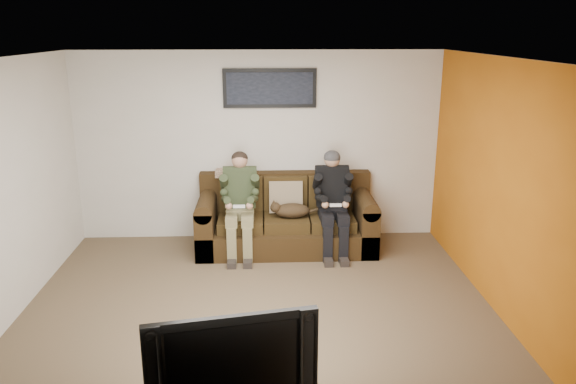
{
  "coord_description": "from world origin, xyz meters",
  "views": [
    {
      "loc": [
        0.07,
        -5.36,
        2.87
      ],
      "look_at": [
        0.36,
        1.2,
        0.95
      ],
      "focal_mm": 35.0,
      "sensor_mm": 36.0,
      "label": 1
    }
  ],
  "objects_px": {
    "person_right": "(333,196)",
    "cat": "(291,210)",
    "framed_poster": "(270,88)",
    "television": "(231,352)",
    "sofa": "(286,220)",
    "person_left": "(240,198)"
  },
  "relations": [
    {
      "from": "sofa",
      "to": "framed_poster",
      "type": "relative_size",
      "value": 1.88
    },
    {
      "from": "person_right",
      "to": "cat",
      "type": "bearing_deg",
      "value": 179.72
    },
    {
      "from": "framed_poster",
      "to": "television",
      "type": "height_order",
      "value": "framed_poster"
    },
    {
      "from": "person_right",
      "to": "cat",
      "type": "relative_size",
      "value": 2.03
    },
    {
      "from": "cat",
      "to": "person_right",
      "type": "bearing_deg",
      "value": -0.28
    },
    {
      "from": "cat",
      "to": "framed_poster",
      "type": "bearing_deg",
      "value": 113.77
    },
    {
      "from": "sofa",
      "to": "framed_poster",
      "type": "height_order",
      "value": "framed_poster"
    },
    {
      "from": "person_left",
      "to": "cat",
      "type": "bearing_deg",
      "value": 0.27
    },
    {
      "from": "sofa",
      "to": "framed_poster",
      "type": "bearing_deg",
      "value": 117.63
    },
    {
      "from": "sofa",
      "to": "person_left",
      "type": "xyz_separation_m",
      "value": [
        -0.61,
        -0.2,
        0.39
      ]
    },
    {
      "from": "person_left",
      "to": "framed_poster",
      "type": "xyz_separation_m",
      "value": [
        0.41,
        0.58,
        1.35
      ]
    },
    {
      "from": "sofa",
      "to": "person_left",
      "type": "distance_m",
      "value": 0.75
    },
    {
      "from": "person_left",
      "to": "cat",
      "type": "distance_m",
      "value": 0.69
    },
    {
      "from": "person_left",
      "to": "television",
      "type": "distance_m",
      "value": 3.59
    },
    {
      "from": "sofa",
      "to": "television",
      "type": "xyz_separation_m",
      "value": [
        -0.53,
        -3.78,
        0.37
      ]
    },
    {
      "from": "sofa",
      "to": "cat",
      "type": "height_order",
      "value": "sofa"
    },
    {
      "from": "cat",
      "to": "framed_poster",
      "type": "xyz_separation_m",
      "value": [
        -0.25,
        0.58,
        1.53
      ]
    },
    {
      "from": "sofa",
      "to": "person_right",
      "type": "bearing_deg",
      "value": -18.0
    },
    {
      "from": "cat",
      "to": "person_left",
      "type": "bearing_deg",
      "value": -179.73
    },
    {
      "from": "cat",
      "to": "framed_poster",
      "type": "height_order",
      "value": "framed_poster"
    },
    {
      "from": "cat",
      "to": "sofa",
      "type": "bearing_deg",
      "value": 105.48
    },
    {
      "from": "television",
      "to": "sofa",
      "type": "bearing_deg",
      "value": 71.37
    }
  ]
}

